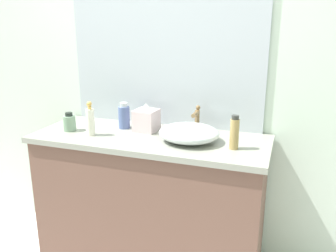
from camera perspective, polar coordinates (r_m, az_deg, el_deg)
bathroom_wall_rear at (r=2.35m, az=-2.69°, el=10.89°), size 6.00×0.06×2.60m
vanity_counter at (r=2.29m, az=-2.80°, el=-12.01°), size 1.40×0.54×0.87m
wall_mirror_panel at (r=2.27m, az=-0.53°, el=14.03°), size 1.26×0.01×1.12m
sink_basin at (r=2.01m, az=3.34°, el=-1.13°), size 0.34×0.30×0.10m
faucet at (r=2.15m, az=4.60°, el=1.35°), size 0.03×0.13×0.17m
soap_dispenser at (r=2.15m, az=-12.28°, el=0.82°), size 0.05×0.05×0.21m
lotion_bottle at (r=2.29m, az=-15.44°, el=0.52°), size 0.08×0.08×0.12m
perfume_bottle at (r=2.27m, az=-7.02°, el=1.53°), size 0.07×0.07×0.17m
spray_can at (r=1.91m, az=10.56°, el=-1.10°), size 0.05×0.05×0.18m
tissue_box at (r=2.20m, az=-3.47°, el=1.10°), size 0.15×0.15×0.17m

